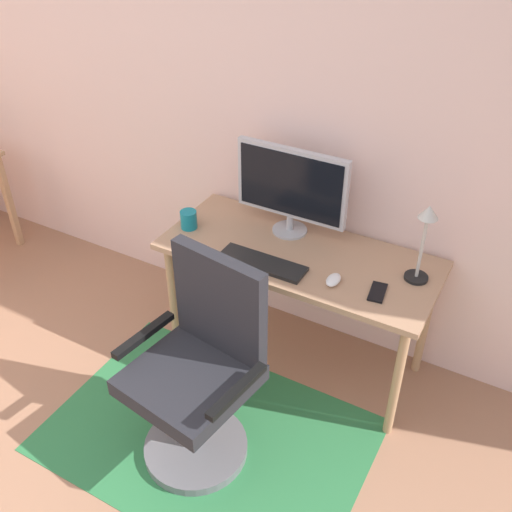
{
  "coord_description": "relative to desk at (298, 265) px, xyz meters",
  "views": [
    {
      "loc": [
        1.4,
        -0.32,
        2.34
      ],
      "look_at": [
        0.34,
        1.59,
        0.8
      ],
      "focal_mm": 41.16,
      "sensor_mm": 36.0,
      "label": 1
    }
  ],
  "objects": [
    {
      "name": "keyboard",
      "position": [
        -0.11,
        -0.17,
        0.09
      ],
      "size": [
        0.43,
        0.13,
        0.02
      ],
      "primitive_type": "cube",
      "color": "black",
      "rests_on": "desk"
    },
    {
      "name": "desk",
      "position": [
        0.0,
        0.0,
        0.0
      ],
      "size": [
        1.36,
        0.59,
        0.7
      ],
      "color": "tan",
      "rests_on": "ground"
    },
    {
      "name": "office_chair",
      "position": [
        -0.12,
        -0.72,
        -0.18
      ],
      "size": [
        0.61,
        0.55,
        1.0
      ],
      "rotation": [
        0.0,
        0.0,
        -0.15
      ],
      "color": "slate",
      "rests_on": "ground"
    },
    {
      "name": "cell_phone",
      "position": [
        0.44,
        -0.11,
        0.08
      ],
      "size": [
        0.09,
        0.15,
        0.01
      ],
      "primitive_type": "cube",
      "rotation": [
        0.0,
        0.0,
        0.14
      ],
      "color": "black",
      "rests_on": "desk"
    },
    {
      "name": "desk_lamp",
      "position": [
        0.56,
        0.07,
        0.33
      ],
      "size": [
        0.11,
        0.11,
        0.39
      ],
      "color": "black",
      "rests_on": "desk"
    },
    {
      "name": "monitor",
      "position": [
        -0.13,
        0.15,
        0.34
      ],
      "size": [
        0.58,
        0.18,
        0.46
      ],
      "color": "#B2B2B7",
      "rests_on": "desk"
    },
    {
      "name": "wall_back",
      "position": [
        -0.44,
        0.36,
        0.67
      ],
      "size": [
        6.0,
        0.1,
        2.6
      ],
      "primitive_type": "cube",
      "color": "beige",
      "rests_on": "ground"
    },
    {
      "name": "coffee_cup",
      "position": [
        -0.6,
        -0.07,
        0.13
      ],
      "size": [
        0.09,
        0.09,
        0.1
      ],
      "primitive_type": "cylinder",
      "color": "#12798B",
      "rests_on": "desk"
    },
    {
      "name": "area_rug",
      "position": [
        -0.13,
        -0.68,
        -0.62
      ],
      "size": [
        1.5,
        1.03,
        0.01
      ],
      "primitive_type": "cube",
      "color": "#2D7642",
      "rests_on": "ground"
    },
    {
      "name": "computer_mouse",
      "position": [
        0.24,
        -0.14,
        0.09
      ],
      "size": [
        0.06,
        0.1,
        0.03
      ],
      "primitive_type": "ellipsoid",
      "color": "white",
      "rests_on": "desk"
    }
  ]
}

